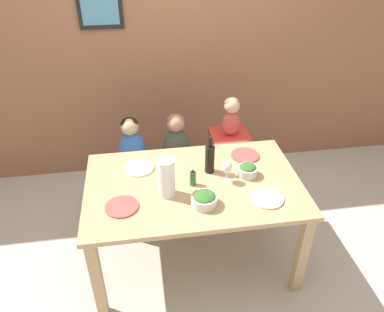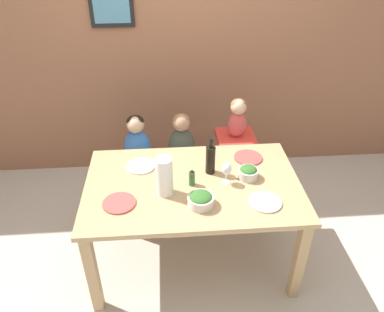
# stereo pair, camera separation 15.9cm
# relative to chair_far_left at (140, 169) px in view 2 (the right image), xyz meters

# --- Properties ---
(ground_plane) EXTENTS (14.00, 14.00, 0.00)m
(ground_plane) POSITION_rel_chair_far_left_xyz_m (0.43, -0.71, -0.38)
(ground_plane) COLOR #BCB2A3
(wall_back) EXTENTS (10.00, 0.09, 2.70)m
(wall_back) POSITION_rel_chair_far_left_xyz_m (0.43, 0.66, 0.97)
(wall_back) COLOR #8E5B42
(wall_back) RESTS_ON ground_plane
(dining_table) EXTENTS (1.51, 0.95, 0.75)m
(dining_table) POSITION_rel_chair_far_left_xyz_m (0.43, -0.71, 0.27)
(dining_table) COLOR tan
(dining_table) RESTS_ON ground_plane
(chair_far_left) EXTENTS (0.39, 0.41, 0.45)m
(chair_far_left) POSITION_rel_chair_far_left_xyz_m (0.00, 0.00, 0.00)
(chair_far_left) COLOR silver
(chair_far_left) RESTS_ON ground_plane
(chair_far_center) EXTENTS (0.39, 0.41, 0.45)m
(chair_far_center) POSITION_rel_chair_far_left_xyz_m (0.39, 0.00, 0.00)
(chair_far_center) COLOR silver
(chair_far_center) RESTS_ON ground_plane
(chair_right_highchair) EXTENTS (0.33, 0.35, 0.68)m
(chair_right_highchair) POSITION_rel_chair_far_left_xyz_m (0.87, 0.00, 0.16)
(chair_right_highchair) COLOR silver
(chair_right_highchair) RESTS_ON ground_plane
(person_child_left) EXTENTS (0.23, 0.16, 0.47)m
(person_child_left) POSITION_rel_chair_far_left_xyz_m (0.00, 0.00, 0.31)
(person_child_left) COLOR #3366B2
(person_child_left) RESTS_ON chair_far_left
(person_child_center) EXTENTS (0.23, 0.16, 0.47)m
(person_child_center) POSITION_rel_chair_far_left_xyz_m (0.39, 0.00, 0.31)
(person_child_center) COLOR #3D4238
(person_child_center) RESTS_ON chair_far_center
(person_baby_right) EXTENTS (0.16, 0.14, 0.35)m
(person_baby_right) POSITION_rel_chair_far_left_xyz_m (0.87, 0.00, 0.51)
(person_baby_right) COLOR #C64C4C
(person_baby_right) RESTS_ON chair_right_highchair
(wine_bottle) EXTENTS (0.07, 0.07, 0.29)m
(wine_bottle) POSITION_rel_chair_far_left_xyz_m (0.56, -0.59, 0.48)
(wine_bottle) COLOR black
(wine_bottle) RESTS_ON dining_table
(paper_towel_roll) EXTENTS (0.11, 0.11, 0.28)m
(paper_towel_roll) POSITION_rel_chair_far_left_xyz_m (0.23, -0.81, 0.51)
(paper_towel_roll) COLOR white
(paper_towel_roll) RESTS_ON dining_table
(wine_glass_near) EXTENTS (0.07, 0.07, 0.16)m
(wine_glass_near) POSITION_rel_chair_far_left_xyz_m (0.66, -0.73, 0.48)
(wine_glass_near) COLOR white
(wine_glass_near) RESTS_ON dining_table
(salad_bowl_large) EXTENTS (0.17, 0.17, 0.09)m
(salad_bowl_large) POSITION_rel_chair_far_left_xyz_m (0.46, -0.95, 0.41)
(salad_bowl_large) COLOR silver
(salad_bowl_large) RESTS_ON dining_table
(salad_bowl_small) EXTENTS (0.14, 0.14, 0.09)m
(salad_bowl_small) POSITION_rel_chair_far_left_xyz_m (0.82, -0.68, 0.41)
(salad_bowl_small) COLOR silver
(salad_bowl_small) RESTS_ON dining_table
(dinner_plate_front_left) EXTENTS (0.22, 0.22, 0.01)m
(dinner_plate_front_left) POSITION_rel_chair_far_left_xyz_m (-0.07, -0.90, 0.38)
(dinner_plate_front_left) COLOR #D14C47
(dinner_plate_front_left) RESTS_ON dining_table
(dinner_plate_back_left) EXTENTS (0.22, 0.22, 0.01)m
(dinner_plate_back_left) POSITION_rel_chair_far_left_xyz_m (0.06, -0.48, 0.38)
(dinner_plate_back_left) COLOR silver
(dinner_plate_back_left) RESTS_ON dining_table
(dinner_plate_back_right) EXTENTS (0.22, 0.22, 0.01)m
(dinner_plate_back_right) POSITION_rel_chair_far_left_xyz_m (0.88, -0.44, 0.38)
(dinner_plate_back_right) COLOR #D14C47
(dinner_plate_back_right) RESTS_ON dining_table
(dinner_plate_front_right) EXTENTS (0.22, 0.22, 0.01)m
(dinner_plate_front_right) POSITION_rel_chair_far_left_xyz_m (0.88, -0.96, 0.38)
(dinner_plate_front_right) COLOR silver
(dinner_plate_front_right) RESTS_ON dining_table
(condiment_bottle_hot_sauce) EXTENTS (0.04, 0.04, 0.13)m
(condiment_bottle_hot_sauce) POSITION_rel_chair_far_left_xyz_m (0.42, -0.73, 0.43)
(condiment_bottle_hot_sauce) COLOR #336633
(condiment_bottle_hot_sauce) RESTS_ON dining_table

